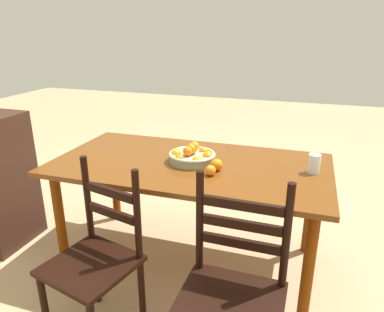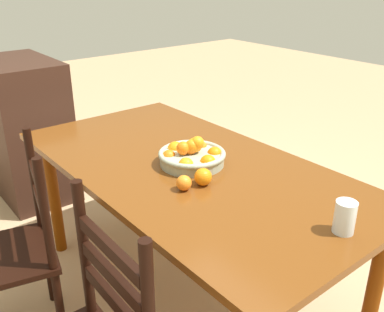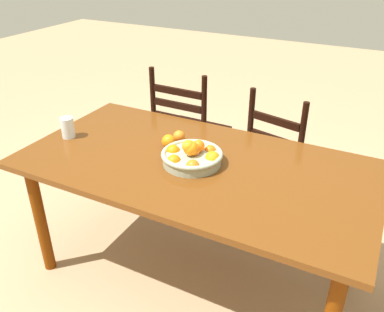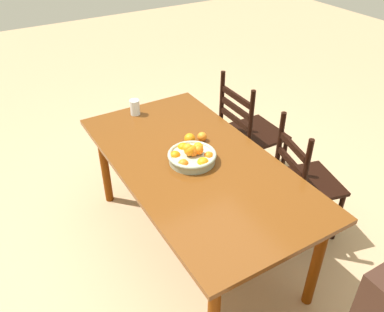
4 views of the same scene
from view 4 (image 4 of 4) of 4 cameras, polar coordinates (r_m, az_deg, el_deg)
ground_plane at (r=2.95m, az=0.37°, el=-12.36°), size 12.00×12.00×0.00m
dining_table at (r=2.52m, az=0.42°, el=-2.29°), size 1.75×0.91×0.73m
chair_near_window at (r=2.88m, az=15.75°, el=-3.81°), size 0.49×0.49×0.92m
chair_by_cabinet at (r=3.32m, az=8.11°, el=3.32°), size 0.46×0.46×0.95m
fruit_bowl at (r=2.44m, az=-0.01°, el=0.03°), size 0.30×0.30×0.13m
orange_loose_0 at (r=2.62m, az=-0.34°, el=2.51°), size 0.07×0.07×0.07m
orange_loose_1 at (r=2.65m, az=1.46°, el=2.79°), size 0.06×0.06×0.06m
drinking_glass at (r=2.99m, az=-8.21°, el=6.96°), size 0.07×0.07×0.11m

